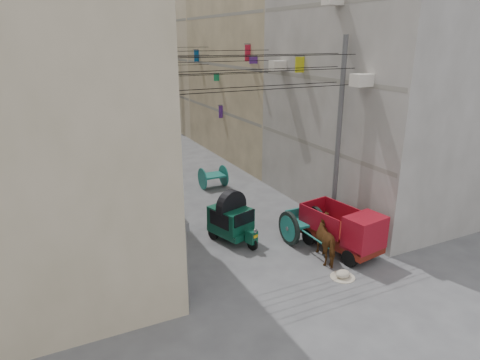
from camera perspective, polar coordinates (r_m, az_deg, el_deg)
ground at (r=13.12m, az=15.86°, el=-19.28°), size 140.00×140.00×0.00m
building_row_left at (r=41.59m, az=-27.83°, el=14.44°), size 8.00×62.00×14.00m
building_row_right at (r=44.34m, az=-6.00°, el=16.50°), size 8.00×62.00×14.00m
end_cap_building at (r=73.82m, az=-21.20°, el=16.18°), size 22.00×10.00×13.00m
shutters_left at (r=19.24m, az=-14.14°, el=-1.53°), size 0.18×14.40×2.88m
signboards at (r=30.34m, az=-11.86°, el=9.62°), size 8.22×40.52×5.67m
ac_units at (r=18.72m, az=10.58°, el=16.78°), size 0.70×6.55×3.35m
utility_poles at (r=25.82m, az=-9.25°, el=9.56°), size 7.40×22.20×8.00m
overhead_cables at (r=23.08m, az=-7.62°, el=15.52°), size 7.40×22.52×1.12m
auto_rickshaw at (r=17.29m, az=-1.14°, el=-5.13°), size 1.78×2.42×1.64m
tonga_cart at (r=17.52m, az=8.33°, el=-5.93°), size 1.48×3.02×1.36m
mini_truck at (r=16.75m, az=14.23°, el=-6.92°), size 1.90×3.39×1.81m
second_cart at (r=23.54m, az=-3.61°, el=0.47°), size 1.36×1.21×1.19m
feed_sack at (r=15.52m, az=13.54°, el=-12.08°), size 0.53×0.42×0.27m
horse at (r=16.29m, az=11.79°, el=-7.81°), size 1.32×2.01×1.56m
distant_car_white at (r=28.07m, az=-15.27°, el=2.64°), size 1.71×3.39×1.11m
distant_car_grey at (r=37.32m, az=-13.11°, el=6.72°), size 1.52×3.76×1.22m
distant_car_green at (r=41.94m, az=-17.68°, el=7.58°), size 2.70×4.45×1.21m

